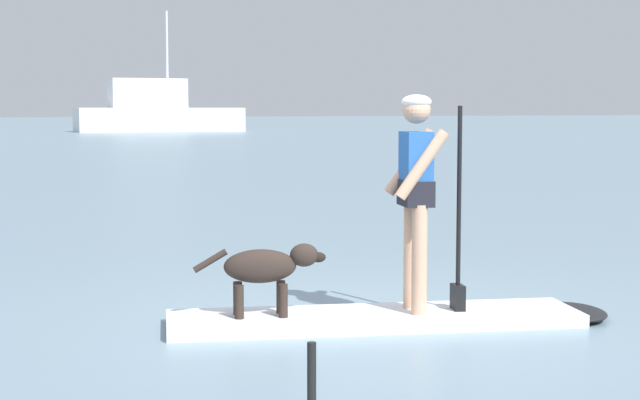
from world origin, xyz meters
name	(u,v)px	position (x,y,z in m)	size (l,w,h in m)	color
ground_plane	(375,325)	(0.00, 0.00, 0.00)	(400.00, 400.00, 0.00)	slate
paddleboard	(403,318)	(0.22, -0.06, 0.05)	(3.57, 1.69, 0.10)	silver
person_paddler	(418,186)	(0.32, -0.10, 1.09)	(0.67, 0.57, 1.70)	tan
dog	(267,268)	(-0.81, 0.24, 0.47)	(1.00, 0.39, 0.55)	#2D231E
moored_boat_center	(156,112)	(17.18, 65.89, 1.47)	(12.50, 4.10, 8.94)	white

